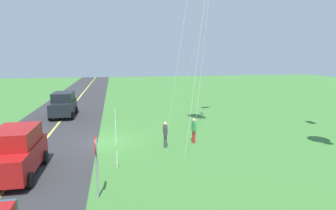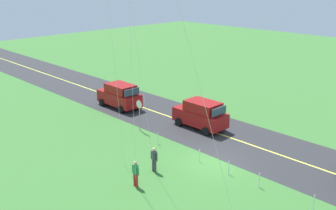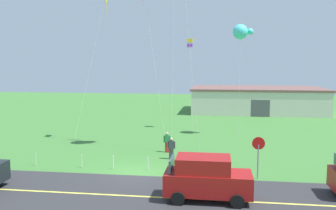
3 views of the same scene
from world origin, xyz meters
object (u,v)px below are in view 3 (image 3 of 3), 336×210
person_adult_near (167,141)px  person_adult_companion (171,147)px  kite_pink_drift (190,43)px  kite_orange_near (241,32)px  car_suv_foreground (207,178)px  stop_sign (258,149)px  warehouse_distant (257,100)px

person_adult_near → person_adult_companion: size_ratio=1.00×
kite_pink_drift → kite_orange_near: bearing=-30.4°
person_adult_companion → kite_pink_drift: bearing=-150.5°
person_adult_companion → kite_orange_near: 14.06m
car_suv_foreground → kite_orange_near: 19.30m
car_suv_foreground → stop_sign: 4.90m
stop_sign → person_adult_companion: 6.94m
car_suv_foreground → person_adult_near: bearing=109.4°
car_suv_foreground → person_adult_companion: car_suv_foreground is taller
car_suv_foreground → warehouse_distant: 35.59m
stop_sign → person_adult_near: size_ratio=1.60×
person_adult_near → kite_orange_near: (5.90, 7.44, 8.98)m
car_suv_foreground → stop_sign: bearing=52.6°
person_adult_near → kite_pink_drift: size_ratio=0.17×
kite_pink_drift → kite_orange_near: kite_orange_near is taller
stop_sign → kite_orange_near: bearing=91.9°
car_suv_foreground → warehouse_distant: bearing=80.4°
kite_pink_drift → stop_sign: bearing=-71.4°
warehouse_distant → person_adult_near: bearing=-110.1°
stop_sign → person_adult_companion: stop_sign is taller
stop_sign → warehouse_distant: warehouse_distant is taller
car_suv_foreground → warehouse_distant: warehouse_distant is taller
stop_sign → person_adult_near: stop_sign is taller
car_suv_foreground → kite_pink_drift: size_ratio=0.47×
kite_pink_drift → car_suv_foreground: bearing=-82.9°
kite_pink_drift → kite_orange_near: (5.00, -2.93, 0.86)m
person_adult_near → warehouse_distant: size_ratio=0.09×
car_suv_foreground → person_adult_near: 10.19m
kite_orange_near → warehouse_distant: (3.40, 18.04, -8.09)m
kite_pink_drift → warehouse_distant: (8.40, 15.11, -7.22)m
stop_sign → kite_orange_near: size_ratio=0.24×
stop_sign → kite_orange_near: kite_orange_near is taller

